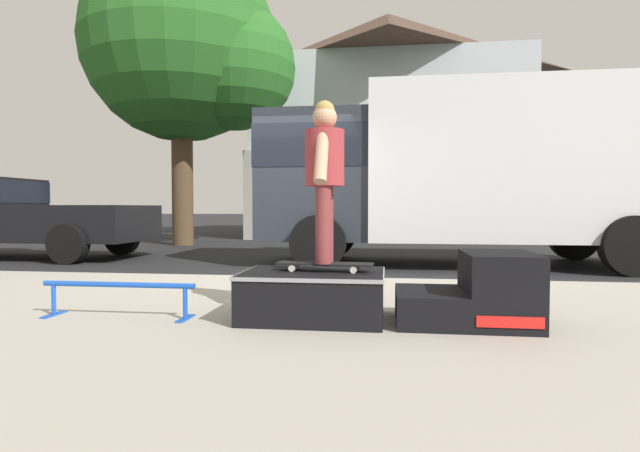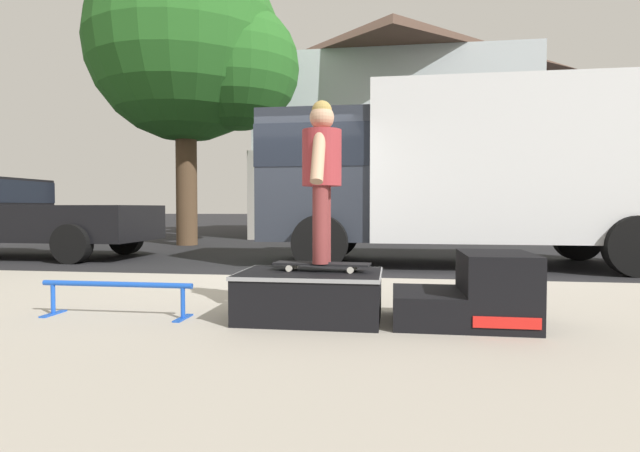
% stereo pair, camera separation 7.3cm
% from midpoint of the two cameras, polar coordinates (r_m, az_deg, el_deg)
% --- Properties ---
extents(ground_plane, '(140.00, 140.00, 0.00)m').
position_cam_midpoint_polar(ground_plane, '(7.18, -6.69, -6.02)').
color(ground_plane, black).
extents(sidewalk_slab, '(50.00, 5.00, 0.12)m').
position_cam_midpoint_polar(sidewalk_slab, '(4.39, -17.03, -10.55)').
color(sidewalk_slab, '#A8A093').
rests_on(sidewalk_slab, ground).
extents(skate_box, '(1.13, 0.79, 0.38)m').
position_cam_midpoint_polar(skate_box, '(4.05, -0.58, -7.72)').
color(skate_box, black).
rests_on(skate_box, sidewalk_slab).
extents(kicker_ramp, '(1.04, 0.73, 0.55)m').
position_cam_midpoint_polar(kicker_ramp, '(4.05, 17.70, -7.46)').
color(kicker_ramp, black).
rests_on(kicker_ramp, sidewalk_slab).
extents(grind_rail, '(1.30, 0.28, 0.29)m').
position_cam_midpoint_polar(grind_rail, '(4.44, -21.75, -6.89)').
color(grind_rail, blue).
rests_on(grind_rail, sidewalk_slab).
extents(skateboard, '(0.79, 0.26, 0.07)m').
position_cam_midpoint_polar(skateboard, '(4.05, 0.73, -4.38)').
color(skateboard, black).
rests_on(skateboard, skate_box).
extents(skater_kid, '(0.32, 0.67, 1.30)m').
position_cam_midpoint_polar(skater_kid, '(4.04, 0.73, 6.66)').
color(skater_kid, brown).
rests_on(skater_kid, skateboard).
extents(box_truck, '(6.91, 2.63, 3.05)m').
position_cam_midpoint_polar(box_truck, '(9.18, 15.92, 6.32)').
color(box_truck, silver).
rests_on(box_truck, ground).
extents(pickup_truck_black, '(5.70, 2.09, 1.61)m').
position_cam_midpoint_polar(pickup_truck_black, '(12.07, -32.14, 1.22)').
color(pickup_truck_black, black).
rests_on(pickup_truck_black, ground).
extents(street_tree_main, '(5.63, 5.12, 7.92)m').
position_cam_midpoint_polar(street_tree_main, '(14.48, -13.81, 18.85)').
color(street_tree_main, brown).
rests_on(street_tree_main, ground).
extents(house_behind, '(9.54, 8.23, 8.40)m').
position_cam_midpoint_polar(house_behind, '(19.64, 8.37, 11.55)').
color(house_behind, silver).
rests_on(house_behind, ground).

